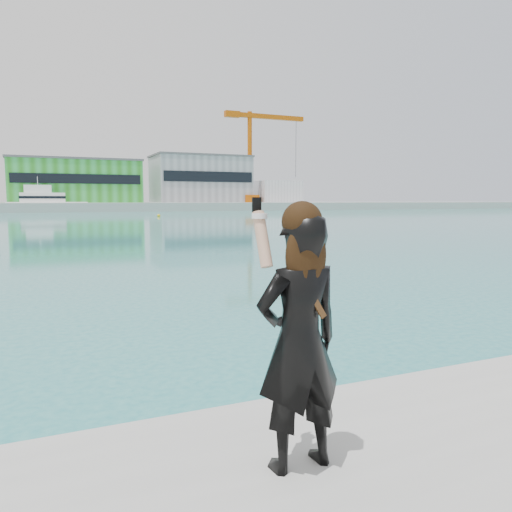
{
  "coord_description": "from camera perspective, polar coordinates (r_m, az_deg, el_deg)",
  "views": [
    {
      "loc": [
        -1.22,
        -2.92,
        2.58
      ],
      "look_at": [
        0.32,
        0.56,
        2.15
      ],
      "focal_mm": 35.0,
      "sensor_mm": 36.0,
      "label": 1
    }
  ],
  "objects": [
    {
      "name": "far_quay",
      "position": [
        132.94,
        -23.36,
        5.19
      ],
      "size": [
        320.0,
        40.0,
        2.0
      ],
      "primitive_type": "cube",
      "color": "#9E9E99",
      "rests_on": "ground"
    },
    {
      "name": "warehouse_green",
      "position": [
        131.31,
        -19.94,
        8.06
      ],
      "size": [
        30.6,
        16.36,
        10.5
      ],
      "color": "green",
      "rests_on": "far_quay"
    },
    {
      "name": "warehouse_grey_right",
      "position": [
        137.36,
        -6.37,
        8.73
      ],
      "size": [
        25.5,
        15.35,
        12.5
      ],
      "color": "gray",
      "rests_on": "far_quay"
    },
    {
      "name": "ancillary_shed",
      "position": [
        143.61,
        2.36,
        7.36
      ],
      "size": [
        12.0,
        10.0,
        6.0
      ],
      "primitive_type": "cube",
      "color": "silver",
      "rests_on": "far_quay"
    },
    {
      "name": "dock_crane",
      "position": [
        136.83,
        -0.24,
        11.63
      ],
      "size": [
        23.0,
        4.0,
        24.0
      ],
      "color": "#C8570B",
      "rests_on": "far_quay"
    },
    {
      "name": "flagpole_right",
      "position": [
        126.16,
        -13.25,
        8.02
      ],
      "size": [
        1.28,
        0.16,
        8.0
      ],
      "color": "silver",
      "rests_on": "far_quay"
    },
    {
      "name": "motor_yacht",
      "position": [
        119.37,
        -22.94,
        5.69
      ],
      "size": [
        16.67,
        5.21,
        7.7
      ],
      "rotation": [
        0.0,
        0.0,
        -0.04
      ],
      "color": "white",
      "rests_on": "ground"
    },
    {
      "name": "buoy_near",
      "position": [
        80.3,
        -11.05,
        4.44
      ],
      "size": [
        0.5,
        0.5,
        0.5
      ],
      "primitive_type": "sphere",
      "color": "yellow",
      "rests_on": "ground"
    },
    {
      "name": "woman",
      "position": [
        3.3,
        4.97,
        -8.92
      ],
      "size": [
        0.64,
        0.44,
        1.8
      ],
      "rotation": [
        0.0,
        0.0,
        3.2
      ],
      "color": "black",
      "rests_on": "near_quay"
    }
  ]
}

